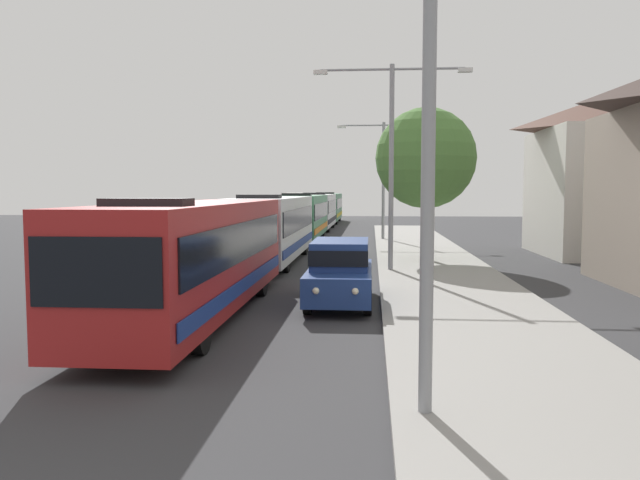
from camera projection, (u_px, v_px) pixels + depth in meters
bus_lead at (198, 254)px, 16.69m from camera, size 2.58×12.42×3.21m
bus_second_in_line at (273, 226)px, 29.58m from camera, size 2.58×12.40×3.21m
bus_middle at (303, 216)px, 42.25m from camera, size 2.58×11.26×3.21m
bus_fourth_in_line at (318, 210)px, 54.24m from camera, size 2.58×11.40×3.21m
bus_rear at (328, 207)px, 66.35m from camera, size 2.58×11.18×3.21m
white_suv at (340, 270)px, 18.58m from camera, size 1.86×5.03×1.90m
box_truck_oncoming at (295, 207)px, 65.46m from camera, size 2.35×7.78×3.15m
streetlamp_near at (430, 61)px, 8.77m from camera, size 6.34×0.28×8.15m
streetlamp_mid at (392, 144)px, 25.31m from camera, size 6.31×0.28×8.26m
streetlamp_far at (383, 167)px, 41.88m from camera, size 6.17×0.28×7.76m
roadside_tree at (426, 158)px, 29.14m from camera, size 4.67×4.67×7.06m
house_distant_gabled at (613, 173)px, 32.47m from camera, size 7.59×8.36×8.41m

